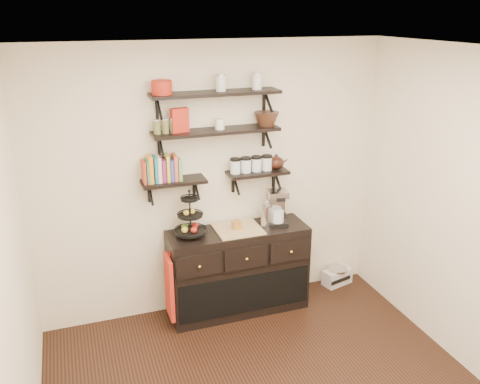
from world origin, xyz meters
name	(u,v)px	position (x,y,z in m)	size (l,w,h in m)	color
ceiling	(293,54)	(0.00, 0.00, 2.70)	(3.50, 3.50, 0.02)	white
back_wall	(213,181)	(0.00, 1.75, 1.35)	(3.50, 0.02, 2.70)	white
left_wall	(7,305)	(-1.75, 0.00, 1.35)	(0.02, 3.50, 2.70)	white
shelf_top	(216,93)	(0.00, 1.62, 2.23)	(1.20, 0.27, 0.23)	black
shelf_mid	(216,131)	(0.00, 1.62, 1.88)	(1.20, 0.27, 0.23)	black
shelf_low_left	(174,182)	(-0.42, 1.63, 1.43)	(0.60, 0.25, 0.23)	black
shelf_low_right	(257,173)	(0.42, 1.63, 1.43)	(0.60, 0.25, 0.23)	black
cookbooks	(164,169)	(-0.51, 1.63, 1.56)	(0.36, 0.15, 0.26)	#B03522
glass_canisters	(251,165)	(0.36, 1.63, 1.51)	(0.43, 0.10, 0.13)	silver
sideboard	(238,270)	(0.18, 1.51, 0.45)	(1.40, 0.50, 0.92)	black
fruit_stand	(191,221)	(-0.30, 1.52, 1.06)	(0.31, 0.31, 0.45)	black
candle	(236,225)	(0.16, 1.51, 0.96)	(0.08, 0.08, 0.08)	#9A6523
coffee_maker	(276,208)	(0.59, 1.54, 1.07)	(0.22, 0.22, 0.36)	black
thermal_carafe	(266,216)	(0.47, 1.49, 1.01)	(0.11, 0.11, 0.22)	silver
apron	(169,287)	(-0.55, 1.41, 0.45)	(0.04, 0.27, 0.63)	#B12D13
radio	(337,276)	(1.41, 1.63, 0.10)	(0.36, 0.27, 0.20)	silver
recipe_box	(180,120)	(-0.34, 1.61, 2.01)	(0.16, 0.06, 0.22)	#B22414
walnut_bowl	(266,119)	(0.50, 1.61, 1.96)	(0.24, 0.24, 0.13)	black
ramekins	(220,124)	(0.03, 1.61, 1.95)	(0.09, 0.09, 0.10)	white
teapot	(276,162)	(0.62, 1.63, 1.53)	(0.20, 0.15, 0.15)	black
red_pot	(162,87)	(-0.49, 1.61, 2.31)	(0.18, 0.18, 0.12)	#B22414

